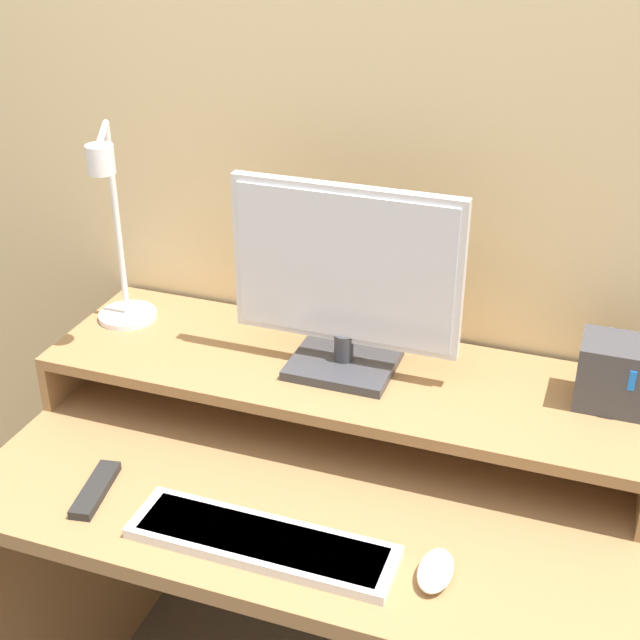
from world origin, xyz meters
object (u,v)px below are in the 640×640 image
object	(u,v)px
router_dock	(612,373)
remote_control	(96,490)
desk_lamp	(117,245)
monitor	(345,281)
keyboard	(262,542)
mouse	(436,571)

from	to	relation	value
router_dock	remote_control	bearing A→B (deg)	-153.51
desk_lamp	monitor	bearing A→B (deg)	0.97
monitor	remote_control	bearing A→B (deg)	-132.46
keyboard	remote_control	world-z (taller)	keyboard
desk_lamp	mouse	world-z (taller)	desk_lamp
keyboard	router_dock	bearing A→B (deg)	41.37
monitor	keyboard	bearing A→B (deg)	-91.17
monitor	mouse	bearing A→B (deg)	-53.28
monitor	desk_lamp	xyz separation A→B (m)	(-0.46, -0.01, 0.01)
keyboard	remote_control	xyz separation A→B (m)	(-0.32, 0.02, -0.00)
monitor	router_dock	bearing A→B (deg)	5.03
router_dock	mouse	xyz separation A→B (m)	(-0.21, -0.39, -0.16)
mouse	remote_control	distance (m)	0.59
monitor	remote_control	xyz separation A→B (m)	(-0.32, -0.35, -0.28)
router_dock	keyboard	distance (m)	0.66
monitor	router_dock	xyz separation A→B (m)	(0.47, 0.04, -0.12)
keyboard	remote_control	size ratio (longest dim) A/B	2.91
router_dock	keyboard	bearing A→B (deg)	-138.63
mouse	monitor	bearing A→B (deg)	126.72
monitor	mouse	distance (m)	0.52
keyboard	mouse	bearing A→B (deg)	5.38
remote_control	monitor	bearing A→B (deg)	47.54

